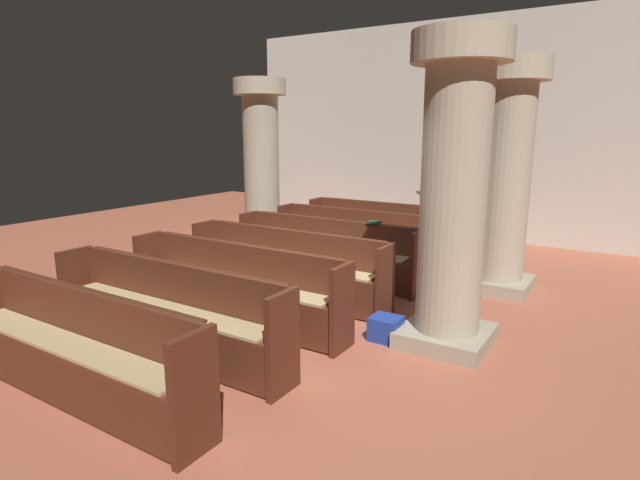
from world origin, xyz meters
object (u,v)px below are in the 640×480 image
at_px(pew_row_0, 384,227).
at_px(pew_row_6, 70,343).
at_px(pew_row_1, 358,236).
at_px(pillar_aisle_side, 505,174).
at_px(pew_row_3, 286,263).
at_px(pew_row_5, 166,308).
at_px(lectern, 429,222).
at_px(pillar_aisle_rear, 454,190).
at_px(kneeler_box_blue, 386,328).
at_px(pew_row_2, 326,248).
at_px(pew_row_4, 234,282).
at_px(pillar_far_side, 261,161).
at_px(hymn_book, 374,222).

xyz_separation_m(pew_row_0, pew_row_6, (0.00, -6.24, 0.00)).
height_order(pew_row_1, pillar_aisle_side, pillar_aisle_side).
relative_size(pew_row_0, pew_row_3, 1.00).
xyz_separation_m(pew_row_5, pillar_aisle_side, (2.35, 4.08, 1.17)).
distance_m(pew_row_0, lectern, 1.30).
relative_size(pew_row_6, pillar_aisle_rear, 0.95).
distance_m(lectern, kneeler_box_blue, 5.08).
bearing_deg(pew_row_2, lectern, 82.73).
bearing_deg(lectern, pew_row_4, -94.48).
relative_size(pew_row_0, pew_row_2, 1.00).
xyz_separation_m(pew_row_4, pillar_far_side, (-2.30, 3.43, 1.17)).
bearing_deg(pew_row_2, pillar_aisle_side, 22.17).
bearing_deg(hymn_book, kneeler_box_blue, -59.60).
bearing_deg(pew_row_0, pew_row_6, -90.00).
xyz_separation_m(pillar_far_side, hymn_book, (3.01, -1.16, -0.73)).
height_order(pew_row_0, pew_row_3, same).
relative_size(pew_row_5, pillar_aisle_rear, 0.95).
bearing_deg(pillar_aisle_rear, pew_row_1, 134.82).
bearing_deg(pew_row_4, kneeler_box_blue, 15.81).
height_order(pew_row_5, kneeler_box_blue, pew_row_5).
bearing_deg(pillar_far_side, pew_row_3, -46.11).
bearing_deg(pillar_aisle_side, pew_row_6, -114.69).
distance_m(pew_row_2, pillar_far_side, 2.92).
height_order(pillar_far_side, pillar_aisle_rear, same).
xyz_separation_m(pillar_aisle_rear, kneeler_box_blue, (-0.60, -0.26, -1.55)).
distance_m(pew_row_4, pillar_far_side, 4.30).
bearing_deg(pillar_aisle_rear, pew_row_3, 173.04).
relative_size(pew_row_1, pillar_aisle_rear, 0.95).
bearing_deg(pillar_aisle_rear, kneeler_box_blue, -156.84).
relative_size(pew_row_2, pillar_aisle_rear, 0.95).
relative_size(pillar_aisle_rear, kneeler_box_blue, 9.95).
bearing_deg(hymn_book, pillar_aisle_side, 24.93).
relative_size(pew_row_1, pew_row_6, 1.00).
height_order(pew_row_2, pillar_aisle_side, pillar_aisle_side).
distance_m(pew_row_5, pillar_aisle_side, 4.85).
relative_size(pew_row_2, lectern, 2.81).
distance_m(pew_row_2, pew_row_5, 3.12).
relative_size(pew_row_5, kneeler_box_blue, 9.41).
bearing_deg(pew_row_0, pillar_far_side, -162.50).
relative_size(pillar_aisle_side, hymn_book, 16.87).
bearing_deg(kneeler_box_blue, pew_row_3, 162.79).
height_order(pew_row_0, pew_row_1, same).
distance_m(pillar_aisle_rear, kneeler_box_blue, 1.68).
xyz_separation_m(pillar_aisle_side, pillar_far_side, (-4.65, 0.40, 0.00)).
relative_size(pew_row_4, pew_row_5, 1.00).
bearing_deg(pew_row_1, lectern, 79.47).
height_order(pew_row_1, pew_row_3, same).
height_order(pew_row_0, pew_row_4, same).
relative_size(pew_row_0, pew_row_5, 1.00).
distance_m(pew_row_5, pew_row_6, 1.04).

